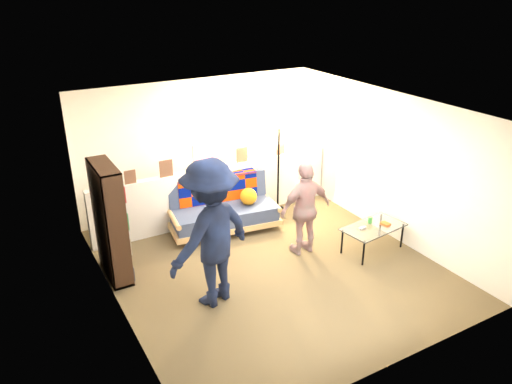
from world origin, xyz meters
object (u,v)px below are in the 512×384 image
person_right (305,209)px  bookshelf (110,226)px  person_left (211,234)px  futon_sofa (223,209)px  coffee_table (374,228)px  floor_lamp (278,150)px

person_right → bookshelf: bearing=-16.0°
bookshelf → person_left: size_ratio=0.85×
futon_sofa → coffee_table: size_ratio=1.81×
futon_sofa → person_right: (0.75, -1.34, 0.38)m
bookshelf → floor_lamp: size_ratio=1.04×
coffee_table → person_right: size_ratio=0.72×
bookshelf → person_right: (2.77, -0.81, -0.05)m
futon_sofa → person_left: (-1.04, -1.80, 0.63)m
futon_sofa → person_left: 2.17m
floor_lamp → person_right: floor_lamp is taller
coffee_table → person_left: bearing=178.9°
person_left → person_right: person_left is taller
futon_sofa → person_left: person_left is taller
person_left → person_right: (1.79, 0.45, -0.26)m
futon_sofa → person_right: size_ratio=1.30×
person_left → floor_lamp: bearing=-157.7°
futon_sofa → floor_lamp: 1.45m
person_right → futon_sofa: bearing=-60.6°
coffee_table → person_right: 1.14m
floor_lamp → futon_sofa: bearing=-170.6°
futon_sofa → floor_lamp: (1.20, 0.20, 0.80)m
bookshelf → floor_lamp: bookshelf is taller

